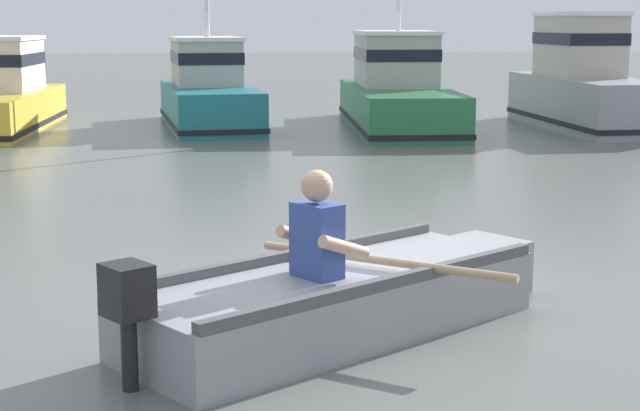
{
  "coord_description": "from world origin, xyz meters",
  "views": [
    {
      "loc": [
        -1.14,
        -7.67,
        2.19
      ],
      "look_at": [
        -0.14,
        1.04,
        0.55
      ],
      "focal_mm": 55.71,
      "sensor_mm": 36.0,
      "label": 1
    }
  ],
  "objects_px": {
    "moored_boat_grey": "(583,85)",
    "rowboat_with_person": "(340,297)",
    "moored_boat_green": "(397,92)",
    "moored_boat_teal": "(208,93)"
  },
  "relations": [
    {
      "from": "moored_boat_grey",
      "to": "rowboat_with_person",
      "type": "bearing_deg",
      "value": -117.62
    },
    {
      "from": "moored_boat_teal",
      "to": "moored_boat_green",
      "type": "height_order",
      "value": "moored_boat_green"
    },
    {
      "from": "rowboat_with_person",
      "to": "moored_boat_teal",
      "type": "height_order",
      "value": "moored_boat_teal"
    },
    {
      "from": "moored_boat_green",
      "to": "moored_boat_grey",
      "type": "xyz_separation_m",
      "value": [
        3.81,
        -0.47,
        0.14
      ]
    },
    {
      "from": "rowboat_with_person",
      "to": "moored_boat_teal",
      "type": "relative_size",
      "value": 0.67
    },
    {
      "from": "rowboat_with_person",
      "to": "moored_boat_green",
      "type": "xyz_separation_m",
      "value": [
        3.02,
        13.51,
        0.48
      ]
    },
    {
      "from": "moored_boat_green",
      "to": "rowboat_with_person",
      "type": "bearing_deg",
      "value": -102.58
    },
    {
      "from": "rowboat_with_person",
      "to": "moored_boat_teal",
      "type": "xyz_separation_m",
      "value": [
        -0.87,
        14.11,
        0.44
      ]
    },
    {
      "from": "moored_boat_green",
      "to": "moored_boat_grey",
      "type": "distance_m",
      "value": 3.84
    },
    {
      "from": "moored_boat_green",
      "to": "moored_boat_grey",
      "type": "bearing_deg",
      "value": -7.05
    }
  ]
}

